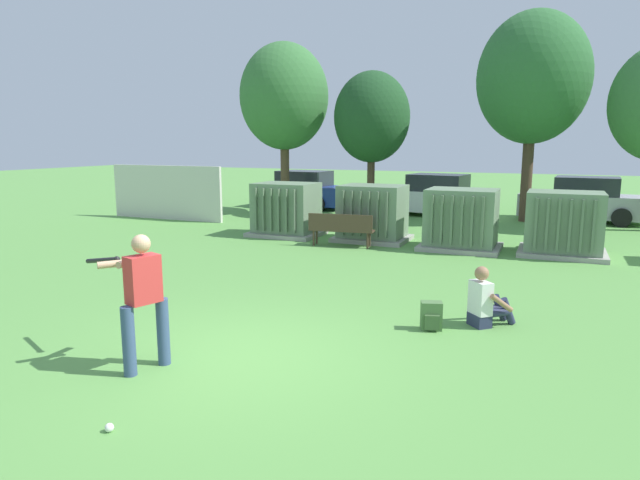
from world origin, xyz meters
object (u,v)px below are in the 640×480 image
at_px(transformer_west, 286,210).
at_px(transformer_east, 564,225).
at_px(parked_car_left_of_center, 435,196).
at_px(park_bench, 341,227).
at_px(transformer_mid_west, 373,214).
at_px(batter, 142,294).
at_px(sports_ball, 109,428).
at_px(transformer_mid_east, 461,220).
at_px(parked_car_right_of_center, 582,201).
at_px(seated_spectator, 486,302).
at_px(parked_car_leftmost, 302,191).
at_px(backpack, 431,316).

relative_size(transformer_west, transformer_east, 1.00).
bearing_deg(parked_car_left_of_center, park_bench, -97.64).
relative_size(transformer_mid_west, batter, 1.21).
bearing_deg(sports_ball, transformer_mid_west, 94.73).
xyz_separation_m(transformer_west, park_bench, (2.22, -1.09, -0.25)).
relative_size(batter, parked_car_left_of_center, 0.40).
xyz_separation_m(transformer_west, transformer_east, (7.83, 0.07, 0.00)).
bearing_deg(transformer_mid_east, batter, -103.84).
height_order(transformer_mid_east, parked_car_right_of_center, same).
xyz_separation_m(transformer_mid_west, transformer_mid_east, (2.59, -0.33, 0.00)).
bearing_deg(park_bench, seated_spectator, -49.79).
bearing_deg(seated_spectator, transformer_east, 80.05).
height_order(transformer_mid_west, parked_car_leftmost, same).
bearing_deg(transformer_east, batter, -116.39).
bearing_deg(transformer_east, transformer_mid_east, -175.38).
xyz_separation_m(batter, seated_spectator, (3.78, 3.44, -0.60)).
height_order(backpack, parked_car_leftmost, parked_car_leftmost).
distance_m(batter, sports_ball, 1.83).
relative_size(sports_ball, parked_car_right_of_center, 0.02).
bearing_deg(parked_car_leftmost, batter, -71.50).
bearing_deg(parked_car_leftmost, transformer_mid_east, -41.07).
distance_m(backpack, parked_car_leftmost, 16.20).
height_order(transformer_mid_east, batter, batter).
height_order(transformer_mid_west, parked_car_left_of_center, same).
bearing_deg(parked_car_right_of_center, backpack, -100.35).
distance_m(transformer_west, parked_car_left_of_center, 7.26).
bearing_deg(parked_car_leftmost, transformer_west, -68.77).
distance_m(transformer_west, sports_ball, 11.82).
xyz_separation_m(transformer_east, park_bench, (-5.61, -1.16, -0.25)).
bearing_deg(parked_car_left_of_center, transformer_mid_west, -94.77).
height_order(transformer_west, batter, batter).
bearing_deg(transformer_mid_west, transformer_mid_east, -7.25).
height_order(transformer_west, sports_ball, transformer_west).
height_order(seated_spectator, parked_car_leftmost, parked_car_leftmost).
bearing_deg(transformer_mid_east, transformer_east, 4.62).
distance_m(park_bench, parked_car_left_of_center, 7.66).
distance_m(sports_ball, seated_spectator, 5.72).
height_order(batter, parked_car_leftmost, batter).
bearing_deg(park_bench, batter, -85.42).
height_order(batter, backpack, batter).
xyz_separation_m(backpack, parked_car_leftmost, (-8.60, 13.72, 0.54)).
height_order(transformer_west, transformer_mid_east, same).
distance_m(transformer_mid_west, seated_spectator, 7.70).
distance_m(transformer_mid_west, transformer_mid_east, 2.62).
xyz_separation_m(transformer_mid_west, transformer_east, (5.12, -0.13, 0.00)).
distance_m(transformer_mid_west, parked_car_left_of_center, 6.33).
height_order(seated_spectator, parked_car_right_of_center, parked_car_right_of_center).
bearing_deg(parked_car_left_of_center, parked_car_leftmost, 177.16).
distance_m(seated_spectator, backpack, 0.92).
bearing_deg(park_bench, transformer_mid_west, 69.08).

